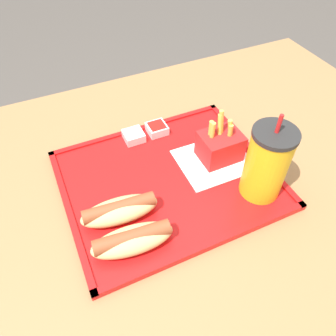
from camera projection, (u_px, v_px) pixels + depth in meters
The scene contains 10 objects.
ground_plane at pixel (161, 322), 1.22m from camera, with size 8.00×8.00×0.00m, color #4C4742.
dining_table at pixel (159, 277), 0.93m from camera, with size 1.34×0.85×0.77m.
food_tray at pixel (168, 180), 0.66m from camera, with size 0.41×0.34×0.01m.
paper_napkin at pixel (214, 160), 0.69m from camera, with size 0.15×0.13×0.00m.
soda_cup at pixel (267, 163), 0.59m from camera, with size 0.08×0.08×0.18m.
hot_dog_far at pixel (132, 239), 0.54m from camera, with size 0.14×0.07×0.04m.
hot_dog_near at pixel (120, 210), 0.58m from camera, with size 0.14×0.06×0.04m.
fries_carton at pixel (220, 145), 0.68m from camera, with size 0.08×0.07×0.11m.
sauce_cup_mayo at pixel (134, 136), 0.73m from camera, with size 0.04×0.04×0.02m.
sauce_cup_ketchup at pixel (157, 128), 0.75m from camera, with size 0.04×0.04×0.02m.
Camera 1 is at (0.15, 0.38, 1.28)m, focal length 35.00 mm.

